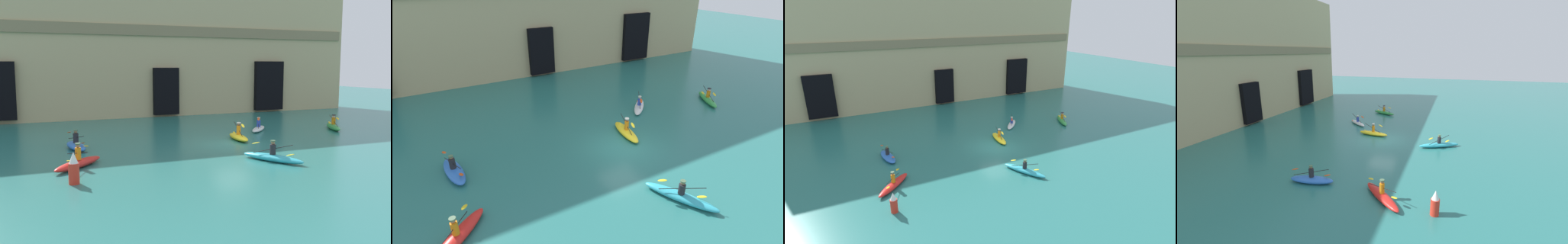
% 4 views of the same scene
% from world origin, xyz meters
% --- Properties ---
extents(ground_plane, '(120.00, 120.00, 0.00)m').
position_xyz_m(ground_plane, '(0.00, 0.00, 0.00)').
color(ground_plane, '#28706B').
extents(cliff_bluff, '(44.19, 5.85, 16.03)m').
position_xyz_m(cliff_bluff, '(0.25, 18.55, 7.97)').
color(cliff_bluff, tan).
rests_on(cliff_bluff, ground).
extents(kayak_red, '(2.92, 2.88, 1.23)m').
position_xyz_m(kayak_red, '(-9.96, -2.72, 0.25)').
color(kayak_red, red).
rests_on(kayak_red, ground).
extents(kayak_cyan, '(2.16, 3.49, 1.12)m').
position_xyz_m(kayak_cyan, '(-0.42, -5.25, 0.23)').
color(kayak_cyan, '#33B2C6').
rests_on(kayak_cyan, ground).
extents(kayak_green, '(2.09, 3.30, 1.17)m').
position_xyz_m(kayak_green, '(10.20, 2.55, 0.25)').
color(kayak_green, green).
rests_on(kayak_green, ground).
extents(kayak_blue, '(1.21, 2.92, 1.18)m').
position_xyz_m(kayak_blue, '(-9.43, 2.06, 0.25)').
color(kayak_blue, blue).
rests_on(kayak_blue, ground).
extents(kayak_white, '(2.56, 2.66, 1.16)m').
position_xyz_m(kayak_white, '(4.39, 4.12, 0.21)').
color(kayak_white, white).
rests_on(kayak_white, ground).
extents(kayak_yellow, '(1.24, 3.09, 1.20)m').
position_xyz_m(kayak_yellow, '(1.09, 1.22, 0.24)').
color(kayak_yellow, yellow).
rests_on(kayak_yellow, ground).
extents(marker_buoy, '(0.46, 0.46, 1.38)m').
position_xyz_m(marker_buoy, '(-10.55, -5.67, 0.64)').
color(marker_buoy, red).
rests_on(marker_buoy, ground).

